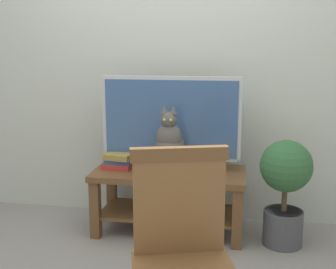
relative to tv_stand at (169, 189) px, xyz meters
The scene contains 8 objects.
back_wall 1.14m from the tv_stand, 98.55° to the left, with size 7.00×0.12×2.80m, color #B7BCB2.
tv_stand is the anchor object (origin of this frame).
tv 0.51m from the tv_stand, 89.98° to the left, with size 1.04×0.20×0.69m.
media_box 0.19m from the tv_stand, 75.44° to the right, with size 0.40×0.26×0.08m.
cat 0.38m from the tv_stand, 77.32° to the right, with size 0.22×0.33×0.43m.
wooden_chair 1.44m from the tv_stand, 78.15° to the right, with size 0.53×0.53×0.97m.
book_stack 0.44m from the tv_stand, behind, with size 0.23×0.18×0.12m.
potted_plant 0.84m from the tv_stand, ahead, with size 0.36×0.36×0.76m.
Camera 1 is at (0.58, -2.45, 1.40)m, focal length 46.74 mm.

